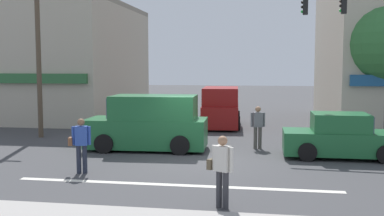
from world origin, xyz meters
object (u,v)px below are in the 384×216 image
object	(u,v)px
pedestrian_foreground_with_bag	(222,167)
pedestrian_mid_crossing	(81,142)
traffic_light_mast	(362,42)
pedestrian_far_side	(258,125)
sedan_waiting_far	(342,138)
van_crossing_center	(221,108)
van_parked_curbside	(149,124)
utility_pole_near_left	(38,52)

from	to	relation	value
pedestrian_foreground_with_bag	pedestrian_mid_crossing	bearing A→B (deg)	149.65
traffic_light_mast	pedestrian_far_side	bearing A→B (deg)	-170.89
traffic_light_mast	sedan_waiting_far	distance (m)	4.07
pedestrian_foreground_with_bag	pedestrian_far_side	size ratio (longest dim) A/B	1.00
sedan_waiting_far	pedestrian_mid_crossing	xyz separation A→B (m)	(-8.17, -3.68, 0.24)
van_crossing_center	pedestrian_foreground_with_bag	size ratio (longest dim) A/B	2.82
sedan_waiting_far	pedestrian_far_side	world-z (taller)	pedestrian_far_side
pedestrian_foreground_with_bag	pedestrian_mid_crossing	size ratio (longest dim) A/B	1.00
van_parked_curbside	sedan_waiting_far	xyz separation A→B (m)	(7.11, -0.40, -0.29)
pedestrian_far_side	sedan_waiting_far	bearing A→B (deg)	-23.28
utility_pole_near_left	sedan_waiting_far	world-z (taller)	utility_pole_near_left
pedestrian_mid_crossing	pedestrian_far_side	xyz separation A→B (m)	(5.21, 4.96, -0.00)
sedan_waiting_far	pedestrian_foreground_with_bag	size ratio (longest dim) A/B	2.46
pedestrian_mid_crossing	utility_pole_near_left	bearing A→B (deg)	126.27
sedan_waiting_far	pedestrian_far_side	size ratio (longest dim) A/B	2.46
traffic_light_mast	pedestrian_foreground_with_bag	size ratio (longest dim) A/B	3.71
traffic_light_mast	utility_pole_near_left	bearing A→B (deg)	177.12
pedestrian_foreground_with_bag	pedestrian_far_side	world-z (taller)	same
traffic_light_mast	pedestrian_mid_crossing	world-z (taller)	traffic_light_mast
utility_pole_near_left	traffic_light_mast	size ratio (longest dim) A/B	1.21
utility_pole_near_left	pedestrian_foreground_with_bag	world-z (taller)	utility_pole_near_left
utility_pole_near_left	sedan_waiting_far	bearing A→B (deg)	-11.47
traffic_light_mast	pedestrian_far_side	world-z (taller)	traffic_light_mast
utility_pole_near_left	pedestrian_mid_crossing	bearing A→B (deg)	-53.73
van_crossing_center	pedestrian_foreground_with_bag	world-z (taller)	van_crossing_center
pedestrian_foreground_with_bag	pedestrian_mid_crossing	world-z (taller)	same
utility_pole_near_left	pedestrian_far_side	bearing A→B (deg)	-7.65
van_parked_curbside	traffic_light_mast	bearing A→B (deg)	10.53
sedan_waiting_far	van_crossing_center	bearing A→B (deg)	123.83
pedestrian_far_side	pedestrian_foreground_with_bag	bearing A→B (deg)	-95.25
sedan_waiting_far	van_crossing_center	world-z (taller)	van_crossing_center
utility_pole_near_left	van_parked_curbside	distance (m)	6.72
pedestrian_mid_crossing	pedestrian_far_side	size ratio (longest dim) A/B	1.00
pedestrian_far_side	pedestrian_mid_crossing	bearing A→B (deg)	-136.40
van_parked_curbside	van_crossing_center	xyz separation A→B (m)	(2.10, 7.07, 0.00)
sedan_waiting_far	pedestrian_foreground_with_bag	xyz separation A→B (m)	(-3.66, -6.32, 0.24)
van_parked_curbside	pedestrian_foreground_with_bag	size ratio (longest dim) A/B	2.80
pedestrian_far_side	traffic_light_mast	bearing A→B (deg)	9.11
van_parked_curbside	sedan_waiting_far	bearing A→B (deg)	-3.24
traffic_light_mast	van_crossing_center	size ratio (longest dim) A/B	1.32
utility_pole_near_left	pedestrian_foreground_with_bag	size ratio (longest dim) A/B	4.47
traffic_light_mast	sedan_waiting_far	xyz separation A→B (m)	(-0.95, -1.90, -3.46)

